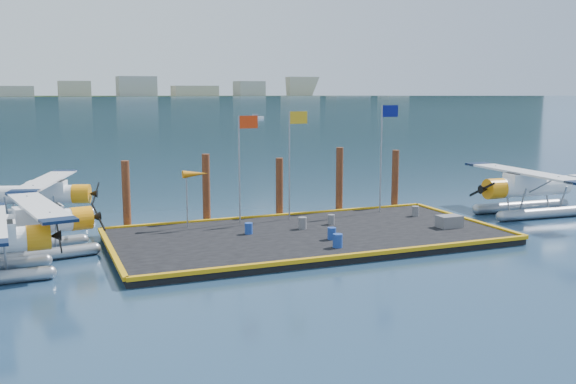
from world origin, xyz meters
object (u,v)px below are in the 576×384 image
Objects in this scene: seaplane_c at (41,197)px; flagpole_yellow at (293,148)px; drum_2 at (331,219)px; piling_1 at (206,191)px; piling_3 at (339,182)px; drum_5 at (302,223)px; drum_1 at (332,233)px; flagpole_red at (243,152)px; piling_4 at (395,181)px; piling_2 at (279,190)px; seaplane_b at (30,227)px; piling_0 at (126,197)px; drum_0 at (249,228)px; drum_4 at (416,211)px; crate at (449,221)px; windsock at (195,175)px; seaplane_d at (530,190)px; drum_3 at (338,241)px; flagpole_blue at (384,142)px.

flagpole_yellow reaches higher than seaplane_c.
piling_1 is at bearing 147.60° from drum_2.
piling_3 reaches higher than seaplane_c.
drum_1 is at bearing -81.93° from drum_5.
flagpole_red is 1.50× the size of piling_4.
drum_1 is at bearing -89.65° from piling_2.
piling_3 reaches higher than drum_2.
flagpole_yellow reaches higher than piling_3.
drum_5 is at bearing 76.72° from seaplane_b.
piling_0 is 0.93× the size of piling_3.
drum_1 is 3.67m from drum_2.
drum_0 is (10.51, -0.75, -0.76)m from seaplane_b.
drum_4 is at bearing 3.13° from drum_2.
crate reaches higher than drum_5.
piling_2 reaches higher than crate.
windsock reaches higher than drum_2.
flagpole_yellow is 1.44× the size of piling_3.
seaplane_d is 18.69m from drum_0.
crate is 13.72m from piling_1.
drum_0 is 0.45× the size of crate.
seaplane_b is at bearing -168.32° from piling_3.
seaplane_c is 30.05m from seaplane_d.
seaplane_d reaches higher than drum_3.
piling_0 is 1.00× the size of piling_4.
flagpole_blue is (19.55, -6.67, 3.21)m from seaplane_c.
windsock is 2.21m from piling_1.
flagpole_blue is at bearing -0.00° from flagpole_red.
drum_3 is 12.25m from piling_4.
flagpole_red reaches higher than piling_1.
flagpole_yellow reaches higher than piling_0.
drum_5 is 9.52m from piling_4.
flagpole_blue reaches higher than piling_0.
flagpole_red reaches higher than seaplane_d.
drum_5 is 9.78m from piling_0.
piling_3 reaches higher than seaplane_b.
drum_3 reaches higher than drum_4.
drum_0 is 0.14× the size of piling_0.
drum_2 is at bearing -17.68° from windsock.
drum_2 is 0.13× the size of piling_1.
drum_1 is at bearing -137.89° from piling_4.
crate is at bearing 70.87° from seaplane_b.
piling_2 is at bearing 87.27° from drum_3.
piling_1 is (-6.10, 3.87, 1.42)m from drum_2.
seaplane_c is 14.29m from piling_2.
piling_0 is at bearing 165.54° from flagpole_red.
drum_5 is (-1.96, -0.51, 0.04)m from drum_2.
flagpole_yellow is at bearing -18.79° from piling_1.
seaplane_c reaches higher than drum_3.
piling_0 is at bearing 167.67° from drum_4.
piling_1 is (9.44, 3.71, 0.65)m from seaplane_b.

